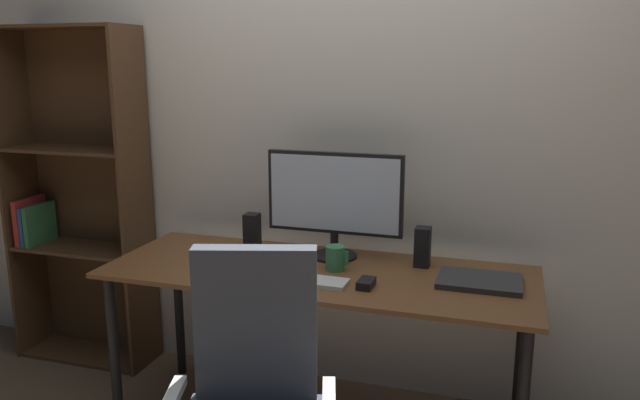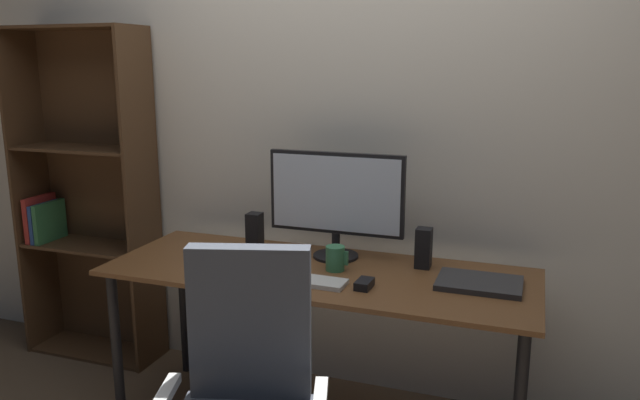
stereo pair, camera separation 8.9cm
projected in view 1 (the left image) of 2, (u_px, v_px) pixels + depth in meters
back_wall at (350, 124)px, 2.89m from camera, size 6.40×0.10×2.60m
desk at (318, 288)px, 2.57m from camera, size 1.78×0.66×0.74m
monitor at (334, 198)px, 2.66m from camera, size 0.60×0.20×0.47m
keyboard at (311, 281)px, 2.40m from camera, size 0.29×0.12×0.02m
mouse at (366, 283)px, 2.35m from camera, size 0.06×0.10×0.03m
coffee_mug at (335, 258)px, 2.54m from camera, size 0.09×0.08×0.10m
laptop at (479, 281)px, 2.39m from camera, size 0.32×0.23×0.02m
speaker_left at (252, 232)px, 2.81m from camera, size 0.06×0.07×0.17m
speaker_right at (423, 247)px, 2.58m from camera, size 0.06×0.07×0.17m
bookshelf at (79, 200)px, 3.25m from camera, size 0.74×0.28×1.76m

